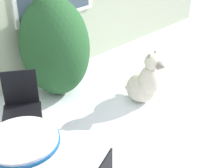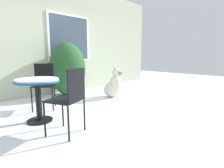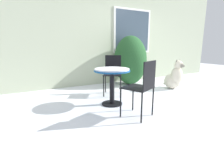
% 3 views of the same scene
% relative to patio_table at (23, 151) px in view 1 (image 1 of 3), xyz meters
% --- Properties ---
extents(ground_plane, '(16.00, 16.00, 0.00)m').
position_rel_patio_table_xyz_m(ground_plane, '(1.46, -0.28, -0.56)').
color(ground_plane, white).
extents(shrub_left, '(0.94, 1.05, 1.45)m').
position_rel_patio_table_xyz_m(shrub_left, '(1.39, 1.40, 0.16)').
color(shrub_left, '#235128').
rests_on(shrub_left, ground_plane).
extents(patio_table, '(0.70, 0.70, 0.72)m').
position_rel_patio_table_xyz_m(patio_table, '(0.00, 0.00, 0.00)').
color(patio_table, black).
rests_on(patio_table, ground_plane).
extents(patio_chair_near_table, '(0.58, 0.58, 0.93)m').
position_rel_patio_table_xyz_m(patio_chair_near_table, '(0.40, 0.68, -0.03)').
color(patio_chair_near_table, black).
rests_on(patio_chair_near_table, ground_plane).
extents(dog, '(0.45, 0.67, 0.80)m').
position_rel_patio_table_xyz_m(dog, '(2.10, 0.32, -0.26)').
color(dog, beige).
rests_on(dog, ground_plane).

